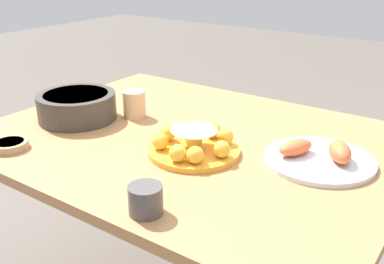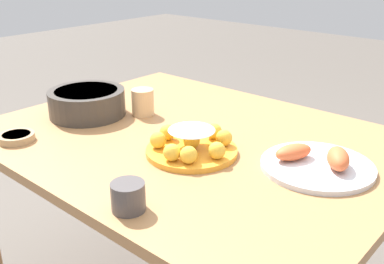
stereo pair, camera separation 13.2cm
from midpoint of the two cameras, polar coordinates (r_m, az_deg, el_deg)
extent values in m
cylinder|color=#A87547|center=(2.21, -2.17, -2.42)|extent=(0.06, 0.06, 0.70)
cube|color=#A87547|center=(1.40, 2.74, -1.15)|extent=(1.27, 0.98, 0.03)
cylinder|color=gold|center=(1.28, 2.92, -2.47)|extent=(0.26, 0.26, 0.02)
sphere|color=yellow|center=(1.32, -0.26, -0.08)|extent=(0.05, 0.05, 0.05)
sphere|color=yellow|center=(1.27, -1.36, -1.09)|extent=(0.05, 0.05, 0.05)
sphere|color=yellow|center=(1.19, 0.61, -2.68)|extent=(0.05, 0.05, 0.05)
sphere|color=yellow|center=(1.18, 2.79, -2.99)|extent=(0.05, 0.05, 0.05)
sphere|color=yellow|center=(1.21, 6.31, -2.41)|extent=(0.05, 0.05, 0.05)
sphere|color=yellow|center=(1.29, 7.03, -0.80)|extent=(0.05, 0.05, 0.05)
sphere|color=yellow|center=(1.34, 5.58, 0.03)|extent=(0.05, 0.05, 0.05)
sphere|color=yellow|center=(1.35, 2.19, 0.42)|extent=(0.05, 0.05, 0.05)
ellipsoid|color=white|center=(1.25, 2.98, 0.17)|extent=(0.13, 0.13, 0.02)
sphere|color=yellow|center=(1.27, 2.95, -1.17)|extent=(0.05, 0.05, 0.05)
cylinder|color=#3D3833|center=(1.59, -10.88, 3.65)|extent=(0.26, 0.26, 0.09)
cylinder|color=brown|center=(1.58, -10.98, 5.01)|extent=(0.22, 0.22, 0.01)
cylinder|color=tan|center=(1.44, -18.96, -0.71)|extent=(0.11, 0.11, 0.02)
cylinder|color=olive|center=(1.43, -19.00, -0.40)|extent=(0.08, 0.08, 0.01)
cylinder|color=silver|center=(1.26, 18.55, -4.19)|extent=(0.30, 0.30, 0.01)
ellipsoid|color=#E06033|center=(1.25, 15.74, -2.53)|extent=(0.09, 0.12, 0.04)
ellipsoid|color=#E06033|center=(1.24, 21.02, -3.23)|extent=(0.10, 0.12, 0.05)
cylinder|color=#DBB27F|center=(1.57, -3.88, 3.77)|extent=(0.08, 0.08, 0.09)
cylinder|color=#4C4747|center=(1.00, -4.35, -8.28)|extent=(0.08, 0.08, 0.07)
camera|label=1|loc=(0.07, -87.14, 1.17)|focal=42.00mm
camera|label=2|loc=(0.07, 92.86, -1.17)|focal=42.00mm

